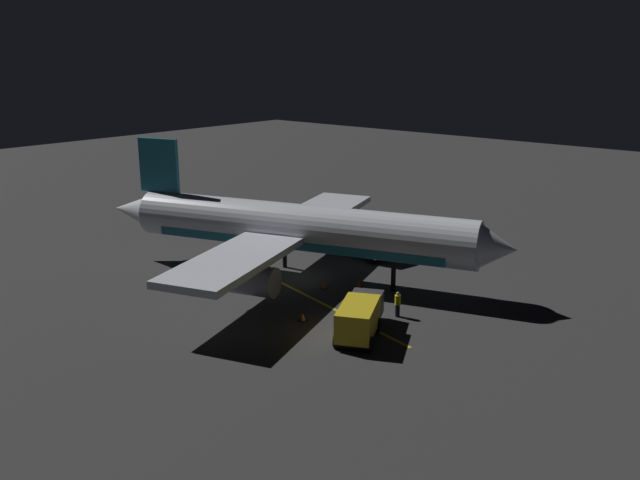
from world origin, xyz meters
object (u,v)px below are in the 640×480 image
object	(u,v)px
baggage_truck	(360,317)
ground_crew_worker	(398,304)
airliner	(294,229)
traffic_cone_far	(355,297)
traffic_cone_near_right	(324,285)
traffic_cone_near_left	(303,317)
catering_truck	(363,241)
traffic_cone_under_wing	(359,284)

from	to	relation	value
baggage_truck	ground_crew_worker	world-z (taller)	baggage_truck
airliner	traffic_cone_far	size ratio (longest dim) A/B	59.64
traffic_cone_near_right	airliner	bearing A→B (deg)	-95.81
baggage_truck	traffic_cone_near_left	size ratio (longest dim) A/B	11.36
traffic_cone_near_left	traffic_cone_far	xyz separation A→B (m)	(-5.16, 0.33, 0.00)
catering_truck	ground_crew_worker	distance (m)	13.96
airliner	catering_truck	size ratio (longest dim) A/B	5.12
traffic_cone_near_left	traffic_cone_near_right	bearing A→B (deg)	-152.40
airliner	baggage_truck	size ratio (longest dim) A/B	5.25
airliner	baggage_truck	xyz separation A→B (m)	(5.43, 10.58, -2.75)
baggage_truck	traffic_cone_near_left	world-z (taller)	baggage_truck
baggage_truck	airliner	bearing A→B (deg)	-117.16
traffic_cone_under_wing	traffic_cone_far	distance (m)	2.92
catering_truck	traffic_cone_far	bearing A→B (deg)	34.08
ground_crew_worker	traffic_cone_near_left	xyz separation A→B (m)	(4.65, -4.31, -0.64)
traffic_cone_under_wing	traffic_cone_far	size ratio (longest dim) A/B	1.00
traffic_cone_under_wing	traffic_cone_far	bearing A→B (deg)	31.84
baggage_truck	traffic_cone_near_right	bearing A→B (deg)	-125.17
baggage_truck	ground_crew_worker	xyz separation A→B (m)	(-4.08, 0.05, -0.30)
airliner	traffic_cone_near_right	world-z (taller)	airliner
traffic_cone_near_right	traffic_cone_under_wing	world-z (taller)	same
ground_crew_worker	traffic_cone_near_left	distance (m)	6.37
traffic_cone_near_right	traffic_cone_far	xyz separation A→B (m)	(0.51, 3.29, 0.00)
baggage_truck	traffic_cone_far	distance (m)	6.11
catering_truck	traffic_cone_near_left	xyz separation A→B (m)	(14.25, 5.82, -1.03)
catering_truck	traffic_cone_near_left	size ratio (longest dim) A/B	11.64
catering_truck	ground_crew_worker	size ratio (longest dim) A/B	3.68
baggage_truck	traffic_cone_near_left	bearing A→B (deg)	-82.25
airliner	traffic_cone_near_right	xyz separation A→B (m)	(0.34, 3.37, -3.69)
catering_truck	baggage_truck	bearing A→B (deg)	36.40
ground_crew_worker	traffic_cone_far	xyz separation A→B (m)	(-0.51, -3.98, -0.64)
catering_truck	traffic_cone_near_left	world-z (taller)	catering_truck
traffic_cone_under_wing	ground_crew_worker	bearing A→B (deg)	61.59
traffic_cone_near_left	catering_truck	bearing A→B (deg)	-157.78
ground_crew_worker	airliner	bearing A→B (deg)	-97.25
traffic_cone_near_right	traffic_cone_far	size ratio (longest dim) A/B	1.00
traffic_cone_near_right	ground_crew_worker	bearing A→B (deg)	82.08
ground_crew_worker	traffic_cone_under_wing	distance (m)	6.31
catering_truck	traffic_cone_near_right	xyz separation A→B (m)	(8.58, 2.86, -1.03)
traffic_cone_near_right	traffic_cone_under_wing	xyz separation A→B (m)	(-1.98, 1.75, 0.00)
ground_crew_worker	traffic_cone_far	world-z (taller)	ground_crew_worker
catering_truck	traffic_cone_near_right	world-z (taller)	catering_truck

